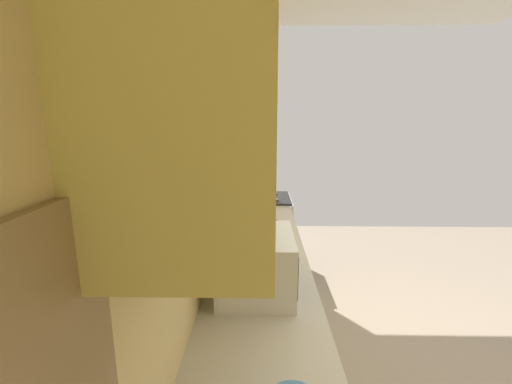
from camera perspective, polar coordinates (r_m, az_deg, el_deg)
The scene contains 6 objects.
wall_back at distance 1.94m, azimuth -9.66°, elevation 2.05°, with size 4.38×0.12×2.84m, color #E6C77C.
counter_run at distance 2.02m, azimuth 0.66°, elevation -28.39°, with size 3.55×0.62×0.88m.
upper_cabinets at distance 1.54m, azimuth -4.31°, elevation 14.68°, with size 2.16×0.32×0.66m.
oven_range at distance 3.86m, azimuth 1.27°, elevation -7.33°, with size 0.66×0.65×1.06m.
microwave at distance 1.73m, azimuth 0.12°, elevation -12.31°, with size 0.47×0.39×0.31m.
kettle at distance 2.38m, azimuth 3.43°, elevation -7.34°, with size 0.21×0.15×0.18m.
Camera 1 is at (-1.88, 1.14, 1.77)m, focal length 22.67 mm.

